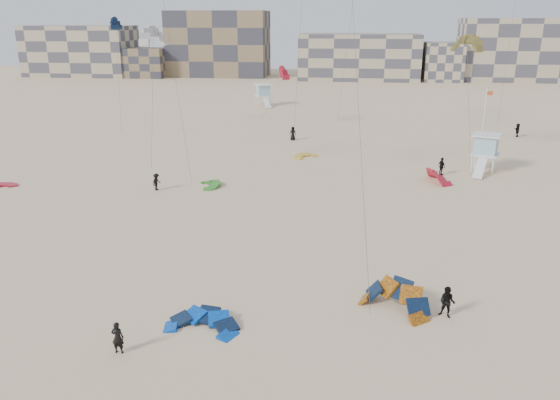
# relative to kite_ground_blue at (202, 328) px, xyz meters

# --- Properties ---
(ground) EXTENTS (320.00, 320.00, 0.00)m
(ground) POSITION_rel_kite_ground_blue_xyz_m (-0.72, 0.06, 0.00)
(ground) COLOR #D5B58F
(ground) RESTS_ON ground
(kite_ground_blue) EXTENTS (4.49, 4.69, 2.25)m
(kite_ground_blue) POSITION_rel_kite_ground_blue_xyz_m (0.00, 0.00, 0.00)
(kite_ground_blue) COLOR blue
(kite_ground_blue) RESTS_ON ground
(kite_ground_orange) EXTENTS (5.87, 5.87, 4.24)m
(kite_ground_orange) POSITION_rel_kite_ground_blue_xyz_m (10.38, 3.33, 0.00)
(kite_ground_orange) COLOR orange
(kite_ground_orange) RESTS_ON ground
(kite_ground_green) EXTENTS (4.16, 4.04, 1.55)m
(kite_ground_green) POSITION_rel_kite_ground_blue_xyz_m (-6.17, 25.73, 0.00)
(kite_ground_green) COLOR #3B9820
(kite_ground_green) RESTS_ON ground
(kite_ground_red_far) EXTENTS (4.64, 4.60, 3.87)m
(kite_ground_red_far) POSITION_rel_kite_ground_blue_xyz_m (16.71, 30.14, 0.00)
(kite_ground_red_far) COLOR red
(kite_ground_red_far) RESTS_ON ground
(kite_ground_yellow) EXTENTS (4.24, 4.25, 0.89)m
(kite_ground_yellow) POSITION_rel_kite_ground_blue_xyz_m (2.31, 38.88, 0.00)
(kite_ground_yellow) COLOR gold
(kite_ground_yellow) RESTS_ON ground
(kitesurfer_main) EXTENTS (0.63, 0.42, 1.72)m
(kitesurfer_main) POSITION_rel_kite_ground_blue_xyz_m (-3.51, -2.77, 0.86)
(kitesurfer_main) COLOR black
(kitesurfer_main) RESTS_ON ground
(kitesurfer_b) EXTENTS (1.10, 1.00, 1.83)m
(kitesurfer_b) POSITION_rel_kite_ground_blue_xyz_m (13.21, 2.83, 0.92)
(kitesurfer_b) COLOR black
(kitesurfer_b) RESTS_ON ground
(kitesurfer_c) EXTENTS (0.88, 1.20, 1.67)m
(kitesurfer_c) POSITION_rel_kite_ground_blue_xyz_m (-10.87, 23.71, 0.84)
(kitesurfer_c) COLOR black
(kitesurfer_c) RESTS_ON ground
(kitesurfer_d) EXTENTS (0.93, 1.20, 1.89)m
(kitesurfer_d) POSITION_rel_kite_ground_blue_xyz_m (17.35, 32.80, 0.95)
(kitesurfer_d) COLOR black
(kitesurfer_d) RESTS_ON ground
(kitesurfer_e) EXTENTS (0.93, 0.63, 1.86)m
(kitesurfer_e) POSITION_rel_kite_ground_blue_xyz_m (-0.19, 48.25, 0.93)
(kitesurfer_e) COLOR black
(kitesurfer_e) RESTS_ON ground
(kitesurfer_f) EXTENTS (0.69, 1.79, 1.89)m
(kitesurfer_f) POSITION_rel_kite_ground_blue_xyz_m (30.97, 54.56, 0.94)
(kitesurfer_f) COLOR black
(kitesurfer_f) RESTS_ON ground
(kite_fly_grey) EXTENTS (4.35, 4.34, 14.22)m
(kite_fly_grey) POSITION_rel_kite_ground_blue_xyz_m (-11.96, 28.68, 14.00)
(kite_fly_grey) COLOR beige
(kite_fly_grey) RESTS_ON ground
(kite_fly_olive) EXTENTS (5.08, 14.33, 13.57)m
(kite_fly_olive) POSITION_rel_kite_ground_blue_xyz_m (20.21, 40.77, 13.02)
(kite_fly_olive) COLOR brown
(kite_fly_olive) RESTS_ON ground
(kite_fly_navy) EXTENTS (3.61, 7.48, 15.07)m
(kite_fly_navy) POSITION_rel_kite_ground_blue_xyz_m (-25.22, 50.82, 15.04)
(kite_fly_navy) COLOR #0E1F3B
(kite_fly_navy) RESTS_ON ground
(kite_fly_red) EXTENTS (5.48, 4.59, 8.52)m
(kite_fly_red) POSITION_rel_kite_ground_blue_xyz_m (-2.59, 57.95, 8.00)
(kite_fly_red) COLOR red
(kite_fly_red) RESTS_ON ground
(lifeguard_tower_near) EXTENTS (3.70, 5.99, 4.04)m
(lifeguard_tower_near) POSITION_rel_kite_ground_blue_xyz_m (22.19, 35.12, 2.00)
(lifeguard_tower_near) COLOR white
(lifeguard_tower_near) RESTS_ON ground
(lifeguard_tower_far) EXTENTS (3.78, 6.04, 4.05)m
(lifeguard_tower_far) POSITION_rel_kite_ground_blue_xyz_m (-9.12, 78.80, 2.01)
(lifeguard_tower_far) COLOR white
(lifeguard_tower_far) RESTS_ON ground
(flagpole) EXTENTS (0.70, 0.11, 8.60)m
(flagpole) POSITION_rel_kite_ground_blue_xyz_m (22.31, 37.98, 4.50)
(flagpole) COLOR white
(flagpole) RESTS_ON ground
(condo_west_a) EXTENTS (30.00, 15.00, 14.00)m
(condo_west_a) POSITION_rel_kite_ground_blue_xyz_m (-70.72, 130.06, 7.00)
(condo_west_a) COLOR tan
(condo_west_a) RESTS_ON ground
(condo_west_b) EXTENTS (28.00, 14.00, 18.00)m
(condo_west_b) POSITION_rel_kite_ground_blue_xyz_m (-30.72, 134.06, 9.00)
(condo_west_b) COLOR #7C674B
(condo_west_b) RESTS_ON ground
(condo_mid) EXTENTS (32.00, 16.00, 12.00)m
(condo_mid) POSITION_rel_kite_ground_blue_xyz_m (9.28, 130.06, 6.00)
(condo_mid) COLOR tan
(condo_mid) RESTS_ON ground
(condo_east) EXTENTS (26.00, 14.00, 16.00)m
(condo_east) POSITION_rel_kite_ground_blue_xyz_m (49.28, 132.06, 8.00)
(condo_east) COLOR tan
(condo_east) RESTS_ON ground
(condo_fill_left) EXTENTS (12.00, 10.00, 8.00)m
(condo_fill_left) POSITION_rel_kite_ground_blue_xyz_m (-50.72, 128.06, 4.00)
(condo_fill_left) COLOR #7C674B
(condo_fill_left) RESTS_ON ground
(condo_fill_right) EXTENTS (10.00, 10.00, 10.00)m
(condo_fill_right) POSITION_rel_kite_ground_blue_xyz_m (31.28, 128.06, 5.00)
(condo_fill_right) COLOR tan
(condo_fill_right) RESTS_ON ground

